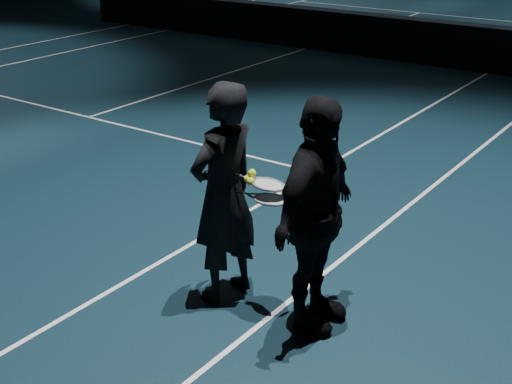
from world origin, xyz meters
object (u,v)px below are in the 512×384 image
racket_lower (271,199)px  player_b (316,217)px  player_a (224,194)px  racket_upper (268,184)px  tennis_balls (250,178)px

racket_lower → player_b: bearing=0.0°
player_a → racket_lower: bearing=100.5°
player_b → racket_upper: (-0.45, 0.01, 0.15)m
player_b → tennis_balls: 0.62m
racket_lower → racket_upper: bearing=141.3°
racket_lower → racket_upper: size_ratio=1.00×
player_a → player_b: bearing=100.5°
racket_lower → tennis_balls: bearing=178.5°
racket_upper → tennis_balls: size_ratio=5.67×
racket_lower → racket_upper: racket_upper is taller
tennis_balls → player_b: bearing=2.8°
racket_lower → tennis_balls: 0.24m
racket_lower → tennis_balls: size_ratio=5.67×
player_a → racket_lower: 0.45m
tennis_balls → racket_lower: bearing=1.9°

